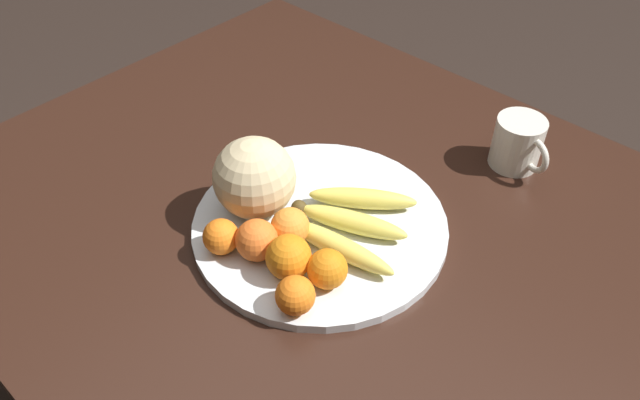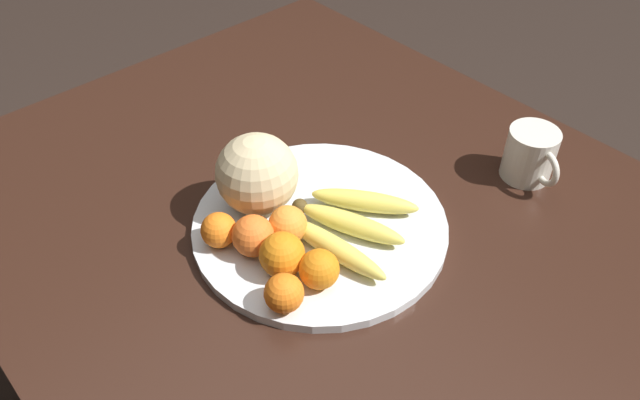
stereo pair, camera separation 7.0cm
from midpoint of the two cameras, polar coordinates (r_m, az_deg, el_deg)
kitchen_table at (r=1.19m, az=1.58°, el=-3.91°), size 1.33×1.11×0.75m
fruit_bowl at (r=1.07m, az=1.86°, el=-2.32°), size 0.44×0.44×0.02m
melon at (r=1.05m, az=-3.92°, el=2.33°), size 0.14×0.14×0.14m
banana_bunch at (r=1.04m, az=4.61°, el=-2.22°), size 0.24×0.22×0.04m
orange_front_left at (r=0.97m, az=-1.42°, el=-5.09°), size 0.07×0.07×0.07m
orange_front_right at (r=1.00m, az=-4.16°, el=-3.35°), size 0.07×0.07×0.07m
orange_mid_center at (r=0.95m, az=2.03°, el=-6.41°), size 0.06×0.06×0.06m
orange_back_left at (r=0.92m, az=-1.14°, el=-8.59°), size 0.06×0.06×0.06m
orange_back_right at (r=1.02m, az=-7.32°, el=-2.81°), size 0.06×0.06×0.06m
orange_top_small at (r=1.02m, az=-1.01°, el=-2.34°), size 0.06×0.06×0.06m
produce_tag at (r=1.06m, az=-1.57°, el=-2.37°), size 0.10×0.07×0.00m
ceramic_mug at (r=1.23m, az=20.26°, el=3.85°), size 0.13×0.09×0.10m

